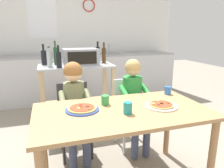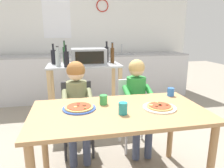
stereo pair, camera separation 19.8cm
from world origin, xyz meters
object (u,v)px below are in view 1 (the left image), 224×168
Objects in this scene: bottle_squat_spirits at (59,59)px; bottle_clear_vinegar at (104,55)px; bottle_dark_olive_oil at (44,57)px; dining_table at (123,121)px; kitchen_island_cart at (77,86)px; child_in_green_shirt at (134,95)px; toaster_oven at (80,57)px; bottle_tall_green_wine at (49,59)px; drinking_cup_green at (105,100)px; drinking_cup_blue at (168,90)px; bottle_slim_sauce at (98,54)px; dining_chair_right at (130,108)px; pizza_plate_white at (161,105)px; drinking_cup_teal at (128,108)px; bottle_brown_beer at (56,55)px; dining_chair_left at (74,114)px; pizza_plate_blue_rimmed at (82,109)px; child_in_olive_shirt at (75,99)px.

bottle_clear_vinegar is at bearing 19.22° from bottle_squat_spirits.
bottle_dark_olive_oil is 0.20× the size of dining_table.
child_in_green_shirt is (0.53, -0.89, 0.07)m from kitchen_island_cart.
bottle_clear_vinegar reaches higher than toaster_oven.
bottle_dark_olive_oil is 1.76m from dining_table.
bottle_tall_green_wine is 0.26× the size of child_in_green_shirt.
drinking_cup_blue is at bearing 9.13° from drinking_cup_green.
dining_chair_right is at bearing -80.99° from bottle_slim_sauce.
pizza_plate_white is 2.92× the size of drinking_cup_teal.
bottle_brown_beer is at bearing 94.69° from bottle_squat_spirits.
kitchen_island_cart is at bearing 97.13° from dining_table.
bottle_squat_spirits is at bearing 99.79° from dining_chair_left.
bottle_slim_sauce is (0.30, 0.17, 0.02)m from toaster_oven.
dining_chair_right is 0.93m from pizza_plate_blue_rimmed.
toaster_oven is 0.98m from dining_chair_left.
child_in_olive_shirt is at bearing 120.05° from dining_table.
kitchen_island_cart is 0.62m from bottle_clear_vinegar.
toaster_oven is 0.34× the size of dining_table.
bottle_clear_vinegar is at bearing 93.51° from pizza_plate_white.
child_in_green_shirt is (0.77, -0.71, -0.35)m from bottle_squat_spirits.
bottle_squat_spirits reaches higher than pizza_plate_white.
bottle_brown_beer is at bearing 106.17° from dining_table.
bottle_brown_beer is 1.05m from dining_chair_left.
pizza_plate_white is (0.35, -0.03, 0.11)m from dining_table.
toaster_oven is 1.59m from pizza_plate_white.
child_in_olive_shirt is 3.78× the size of pizza_plate_blue_rimmed.
bottle_clear_vinegar is at bearing -4.68° from bottle_brown_beer.
child_in_green_shirt is 0.61m from drinking_cup_green.
drinking_cup_green is (-0.45, -0.39, 0.11)m from child_in_green_shirt.
child_in_olive_shirt is at bearing -81.83° from bottle_squat_spirits.
drinking_cup_teal reaches higher than dining_table.
bottle_squat_spirits is 0.16m from bottle_tall_green_wine.
bottle_slim_sauce is 1.16m from child_in_green_shirt.
toaster_oven is 0.47× the size of child_in_olive_shirt.
bottle_tall_green_wine is 1.60m from drinking_cup_blue.
bottle_clear_vinegar reaches higher than bottle_tall_green_wine.
drinking_cup_teal is (0.62, -1.69, -0.23)m from bottle_dark_olive_oil.
kitchen_island_cart is at bearing 96.98° from drinking_cup_teal.
child_in_olive_shirt reaches higher than drinking_cup_green.
bottle_slim_sauce is 3.89× the size of drinking_cup_blue.
child_in_olive_shirt is (0.10, -0.70, -0.34)m from bottle_squat_spirits.
kitchen_island_cart is at bearing -159.43° from toaster_oven.
child_in_green_shirt is at bearing -90.00° from dining_chair_right.
child_in_green_shirt is 0.82m from pizza_plate_blue_rimmed.
bottle_slim_sauce is (0.37, 0.20, 0.44)m from kitchen_island_cart.
drinking_cup_blue is at bearing 24.81° from dining_table.
bottle_squat_spirits is 0.93× the size of bottle_slim_sauce.
bottle_dark_olive_oil is at bearing 110.17° from drinking_cup_teal.
dining_chair_left is at bearing -81.92° from bottle_brown_beer.
bottle_brown_beer reaches higher than dining_chair_left.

